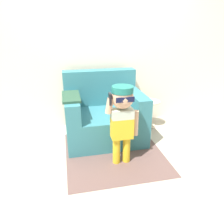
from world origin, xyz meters
TOP-DOWN VIEW (x-y plane):
  - ground_plane at (0.00, 0.00)m, footprint 10.00×10.00m
  - wall_back at (0.00, 0.65)m, footprint 10.00×0.05m
  - armchair at (-0.11, 0.12)m, footprint 1.12×0.93m
  - person_child at (-0.01, -0.61)m, footprint 0.40×0.30m
  - side_table at (0.70, 0.29)m, footprint 0.33×0.33m
  - rug at (-0.06, -0.39)m, footprint 1.26×1.33m

SIDE VIEW (x-z plane):
  - ground_plane at x=0.00m, z-range 0.00..0.00m
  - rug at x=-0.06m, z-range 0.00..0.01m
  - side_table at x=0.70m, z-range 0.05..0.50m
  - armchair at x=-0.11m, z-range -0.13..0.83m
  - person_child at x=-0.01m, z-range 0.16..1.13m
  - wall_back at x=0.00m, z-range 0.00..2.60m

